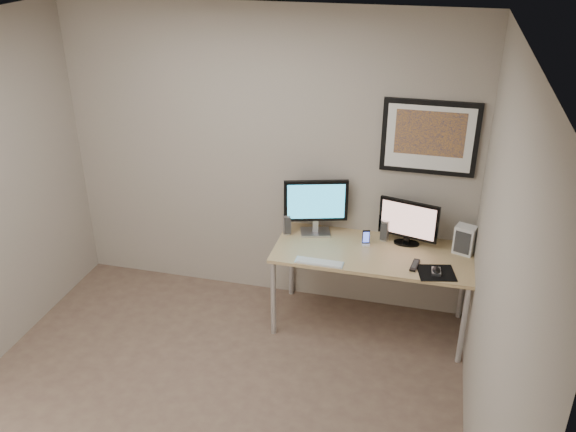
% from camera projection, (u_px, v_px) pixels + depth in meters
% --- Properties ---
extents(floor, '(3.60, 3.60, 0.00)m').
position_uv_depth(floor, '(203.00, 414.00, 4.33)').
color(floor, brown).
rests_on(floor, ground).
extents(room, '(3.60, 3.60, 3.60)m').
position_uv_depth(room, '(212.00, 178.00, 3.99)').
color(room, white).
rests_on(room, ground).
extents(desk, '(1.60, 0.70, 0.73)m').
position_uv_depth(desk, '(372.00, 258.00, 4.99)').
color(desk, olive).
rests_on(desk, floor).
extents(framed_art, '(0.75, 0.04, 0.60)m').
position_uv_depth(framed_art, '(430.00, 138.00, 4.78)').
color(framed_art, black).
rests_on(framed_art, room).
extents(monitor_large, '(0.53, 0.24, 0.49)m').
position_uv_depth(monitor_large, '(316.00, 205.00, 5.12)').
color(monitor_large, '#B0B1B6').
rests_on(monitor_large, desk).
extents(monitor_tv, '(0.49, 0.16, 0.39)m').
position_uv_depth(monitor_tv, '(408.00, 222.00, 4.98)').
color(monitor_tv, black).
rests_on(monitor_tv, desk).
extents(speaker_left, '(0.09, 0.09, 0.18)m').
position_uv_depth(speaker_left, '(287.00, 224.00, 5.20)').
color(speaker_left, '#B0B1B6').
rests_on(speaker_left, desk).
extents(speaker_right, '(0.09, 0.09, 0.19)m').
position_uv_depth(speaker_right, '(385.00, 230.00, 5.10)').
color(speaker_right, '#B0B1B6').
rests_on(speaker_right, desk).
extents(phone_dock, '(0.08, 0.08, 0.14)m').
position_uv_depth(phone_dock, '(366.00, 238.00, 5.03)').
color(phone_dock, black).
rests_on(phone_dock, desk).
extents(keyboard, '(0.38, 0.11, 0.01)m').
position_uv_depth(keyboard, '(319.00, 262.00, 4.79)').
color(keyboard, silver).
rests_on(keyboard, desk).
extents(mousepad, '(0.32, 0.30, 0.00)m').
position_uv_depth(mousepad, '(436.00, 273.00, 4.66)').
color(mousepad, black).
rests_on(mousepad, desk).
extents(mouse, '(0.07, 0.11, 0.04)m').
position_uv_depth(mouse, '(436.00, 270.00, 4.65)').
color(mouse, black).
rests_on(mouse, mousepad).
extents(remote, '(0.07, 0.19, 0.02)m').
position_uv_depth(remote, '(415.00, 265.00, 4.74)').
color(remote, black).
rests_on(remote, desk).
extents(fan_unit, '(0.18, 0.16, 0.24)m').
position_uv_depth(fan_unit, '(465.00, 240.00, 4.89)').
color(fan_unit, silver).
rests_on(fan_unit, desk).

